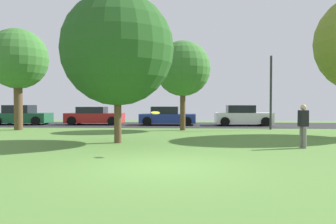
{
  "coord_description": "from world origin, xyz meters",
  "views": [
    {
      "loc": [
        0.68,
        -8.34,
        1.65
      ],
      "look_at": [
        0.0,
        3.58,
        1.31
      ],
      "focal_mm": 35.4,
      "sensor_mm": 36.0,
      "label": 1
    }
  ],
  "objects": [
    {
      "name": "oak_tree_right",
      "position": [
        0.43,
        11.34,
        3.65
      ],
      "size": [
        3.28,
        3.28,
        5.31
      ],
      "color": "brown",
      "rests_on": "ground_plane"
    },
    {
      "name": "person_catcher",
      "position": [
        4.88,
        3.84,
        0.87
      ],
      "size": [
        0.38,
        0.32,
        1.58
      ],
      "rotation": [
        0.0,
        0.0,
        -2.79
      ],
      "color": "slate",
      "rests_on": "ground_plane"
    },
    {
      "name": "parked_car_red",
      "position": [
        -6.24,
        16.04,
        0.62
      ],
      "size": [
        4.25,
        1.94,
        1.33
      ],
      "color": "#B21E1E",
      "rests_on": "ground_plane"
    },
    {
      "name": "ground_plane",
      "position": [
        0.0,
        0.0,
        0.0
      ],
      "size": [
        44.0,
        44.0,
        0.0
      ],
      "primitive_type": "plane",
      "color": "#547F38"
    },
    {
      "name": "street_lamp_post",
      "position": [
        5.8,
        12.2,
        2.25
      ],
      "size": [
        0.14,
        0.14,
        4.5
      ],
      "primitive_type": "cylinder",
      "color": "#2D2D33",
      "rests_on": "ground_plane"
    },
    {
      "name": "maple_tree_far",
      "position": [
        -9.48,
        11.06,
        4.24
      ],
      "size": [
        3.6,
        3.6,
        6.09
      ],
      "color": "brown",
      "rests_on": "ground_plane"
    },
    {
      "name": "frisbee_disc",
      "position": [
        -0.3,
        1.95,
        1.33
      ],
      "size": [
        0.32,
        0.32,
        0.08
      ],
      "color": "yellow"
    },
    {
      "name": "road_strip",
      "position": [
        0.0,
        16.0,
        0.0
      ],
      "size": [
        44.0,
        6.4,
        0.01
      ],
      "primitive_type": "cube",
      "color": "#28282B",
      "rests_on": "ground_plane"
    },
    {
      "name": "parked_car_green",
      "position": [
        -11.71,
        15.79,
        0.66
      ],
      "size": [
        4.1,
        1.97,
        1.46
      ],
      "color": "#195633",
      "rests_on": "ground_plane"
    },
    {
      "name": "oak_tree_center",
      "position": [
        -2.14,
        5.03,
        3.81
      ],
      "size": [
        4.59,
        4.59,
        6.12
      ],
      "color": "brown",
      "rests_on": "ground_plane"
    },
    {
      "name": "parked_car_white",
      "position": [
        4.7,
        15.76,
        0.67
      ],
      "size": [
        4.0,
        1.95,
        1.46
      ],
      "color": "white",
      "rests_on": "ground_plane"
    },
    {
      "name": "parked_car_blue",
      "position": [
        -0.77,
        15.92,
        0.62
      ],
      "size": [
        4.05,
        2.12,
        1.36
      ],
      "color": "#233893",
      "rests_on": "ground_plane"
    }
  ]
}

